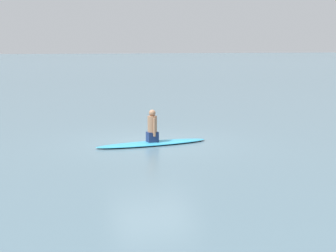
% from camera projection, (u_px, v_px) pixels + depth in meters
% --- Properties ---
extents(ground_plane, '(400.00, 400.00, 0.00)m').
position_uv_depth(ground_plane, '(153.00, 143.00, 15.61)').
color(ground_plane, slate).
extents(surfboard, '(3.42, 0.84, 0.09)m').
position_uv_depth(surfboard, '(152.00, 143.00, 15.26)').
color(surfboard, '#339EC6').
rests_on(surfboard, ground).
extents(person_paddler, '(0.32, 0.41, 0.94)m').
position_uv_depth(person_paddler, '(152.00, 127.00, 15.20)').
color(person_paddler, navy).
rests_on(person_paddler, surfboard).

